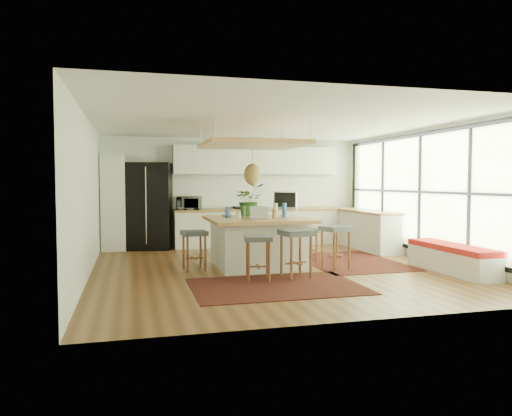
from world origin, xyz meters
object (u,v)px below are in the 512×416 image
object	(u,v)px
stool_right_back	(309,243)
fridge	(149,210)
microwave	(189,202)
monitor	(285,203)
island_plant	(249,203)
stool_left_side	(194,251)
laptop	(260,213)
stool_right_front	(335,249)
stool_near_right	(296,257)
stool_near_left	(258,259)
island	(257,242)

from	to	relation	value
stool_right_back	fridge	bearing A→B (deg)	140.06
microwave	monitor	bearing A→B (deg)	-47.62
microwave	island_plant	distance (m)	2.59
fridge	stool_left_side	world-z (taller)	fridge
laptop	microwave	distance (m)	3.43
laptop	monitor	distance (m)	1.04
stool_right_front	stool_left_side	size ratio (longest dim) A/B	1.09
stool_right_front	stool_right_back	bearing A→B (deg)	99.83
fridge	stool_near_right	bearing A→B (deg)	-50.47
stool_near_right	stool_near_left	bearing A→B (deg)	-174.53
stool_near_left	laptop	world-z (taller)	laptop
stool_right_front	stool_left_side	xyz separation A→B (m)	(-2.55, 0.50, 0.00)
fridge	stool_near_left	size ratio (longest dim) A/B	2.80
stool_left_side	stool_right_back	bearing A→B (deg)	10.56
fridge	island	distance (m)	3.53
island	stool_left_side	world-z (taller)	island
fridge	stool_near_right	world-z (taller)	fridge
stool_right_front	island_plant	xyz separation A→B (m)	(-1.38, 1.06, 0.83)
monitor	microwave	world-z (taller)	monitor
fridge	stool_near_left	bearing A→B (deg)	-58.44
laptop	island_plant	distance (m)	0.90
stool_right_front	monitor	xyz separation A→B (m)	(-0.69, 0.90, 0.83)
microwave	island	bearing A→B (deg)	-61.34
stool_near_right	island_plant	size ratio (longest dim) A/B	1.23
laptop	island_plant	bearing A→B (deg)	96.95
stool_left_side	laptop	size ratio (longest dim) A/B	2.02
stool_left_side	monitor	bearing A→B (deg)	12.28
stool_near_right	laptop	xyz separation A→B (m)	(-0.41, 0.79, 0.70)
stool_near_left	stool_left_side	world-z (taller)	stool_near_left
fridge	island_plant	bearing A→B (deg)	-41.96
fridge	stool_right_back	size ratio (longest dim) A/B	3.09
stool_near_right	microwave	size ratio (longest dim) A/B	1.37
stool_left_side	stool_near_right	bearing A→B (deg)	-35.52
island	fridge	bearing A→B (deg)	122.99
stool_near_left	stool_left_side	size ratio (longest dim) A/B	1.02
fridge	microwave	xyz separation A→B (m)	(0.95, -0.05, 0.20)
stool_near_right	stool_right_back	distance (m)	1.77
fridge	stool_near_left	world-z (taller)	fridge
stool_left_side	microwave	size ratio (longest dim) A/B	1.23
island	monitor	xyz separation A→B (m)	(0.65, 0.31, 0.72)
stool_near_right	island_plant	distance (m)	1.91
stool_near_left	stool_near_right	xyz separation A→B (m)	(0.67, 0.06, 0.00)
stool_near_right	laptop	distance (m)	1.13
stool_right_front	microwave	distance (m)	4.23
island	island_plant	world-z (taller)	island_plant
island	stool_right_front	world-z (taller)	island
island	island_plant	distance (m)	0.86
stool_right_front	stool_left_side	distance (m)	2.60
laptop	microwave	xyz separation A→B (m)	(-0.89, 3.31, 0.07)
stool_left_side	microwave	bearing A→B (deg)	84.96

